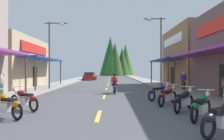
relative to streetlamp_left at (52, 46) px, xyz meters
name	(u,v)px	position (x,y,z in m)	size (l,w,h in m)	color
ground	(108,84)	(4.76, 11.17, -3.99)	(9.33, 92.45, 0.10)	#4C4C4F
sidewalk_left	(64,83)	(-1.23, 11.17, -3.88)	(2.66, 92.45, 0.12)	#9E9991
sidewalk_right	(152,83)	(10.76, 11.17, -3.88)	(2.66, 92.45, 0.12)	gray
centerline_dashes	(108,82)	(4.76, 15.47, -3.93)	(0.16, 69.05, 0.01)	#E0C64C
storefront_right_far	(202,57)	(15.37, 5.68, -0.69)	(8.43, 11.10, 6.49)	olive
streetlamp_left	(52,46)	(0.00, 0.00, 0.00)	(2.02, 0.30, 6.03)	#474C51
streetlamp_right	(158,43)	(9.55, 0.94, 0.33)	(2.02, 0.30, 6.63)	#474C51
motorcycle_parked_right_0	(223,117)	(8.27, -15.12, -3.45)	(1.78, 1.36, 1.04)	black
motorcycle_parked_right_1	(201,106)	(8.41, -13.11, -3.45)	(1.36, 1.77, 1.04)	black
motorcycle_parked_right_2	(184,100)	(8.33, -11.31, -3.45)	(1.36, 1.77, 1.04)	black
motorcycle_parked_right_3	(167,95)	(8.06, -9.49, -3.45)	(1.35, 1.78, 1.04)	black
motorcycle_parked_right_4	(159,92)	(8.04, -7.49, -3.45)	(1.62, 1.55, 1.04)	black
motorcycle_parked_left_1	(5,105)	(1.40, -12.75, -3.45)	(1.78, 1.35, 1.04)	black
motorcycle_parked_left_2	(24,99)	(1.45, -11.02, -3.45)	(1.73, 1.42, 1.04)	black
rider_cruising_lead	(114,85)	(5.46, -3.34, -3.28)	(0.60, 2.14, 1.57)	black
pedestrian_by_shop	(1,82)	(-1.95, -5.75, -2.93)	(0.33, 0.56, 1.73)	#3F593F
pedestrian_strolling	(183,80)	(11.32, -1.10, -2.98)	(0.56, 0.31, 1.65)	black
parked_car_curbside	(90,76)	(1.30, 21.82, -3.25)	(2.23, 4.38, 1.40)	#B21919
treeline_backdrop	(116,59)	(6.50, 58.16, 1.63)	(11.67, 11.58, 13.12)	#2F5323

